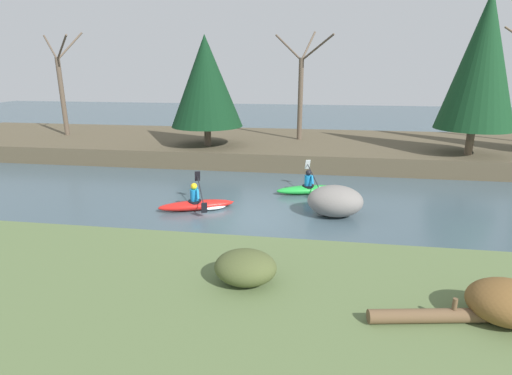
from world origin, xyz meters
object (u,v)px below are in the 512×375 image
object	(u,v)px
kayaker_middle	(199,204)
driftwood_log	(441,316)
kayaker_lead	(312,189)
boulder_midstream	(335,201)

from	to	relation	value
kayaker_middle	driftwood_log	bearing A→B (deg)	-71.03
kayaker_lead	kayaker_middle	world-z (taller)	same
boulder_midstream	driftwood_log	distance (m)	7.29
kayaker_lead	kayaker_middle	xyz separation A→B (m)	(-4.00, -2.55, 0.00)
kayaker_middle	boulder_midstream	xyz separation A→B (m)	(4.83, 0.09, 0.34)
kayaker_lead	kayaker_middle	size ratio (longest dim) A/B	1.01
kayaker_middle	boulder_midstream	world-z (taller)	kayaker_middle
kayaker_lead	kayaker_middle	bearing A→B (deg)	-164.89
boulder_midstream	driftwood_log	world-z (taller)	driftwood_log
boulder_midstream	driftwood_log	bearing A→B (deg)	-78.46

